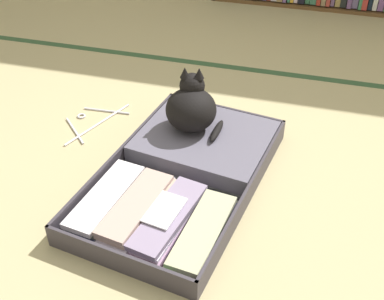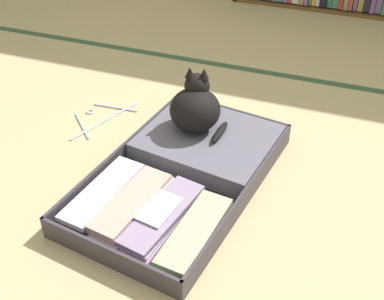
# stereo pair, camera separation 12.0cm
# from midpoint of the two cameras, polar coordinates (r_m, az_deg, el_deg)

# --- Properties ---
(ground_plane) EXTENTS (10.00, 10.00, 0.00)m
(ground_plane) POSITION_cam_midpoint_polar(r_m,az_deg,el_deg) (1.94, 1.30, -6.33)
(ground_plane) COLOR tan
(tatami_border) EXTENTS (4.80, 0.05, 0.00)m
(tatami_border) POSITION_cam_midpoint_polar(r_m,az_deg,el_deg) (2.85, 8.88, 8.96)
(tatami_border) COLOR #304E2F
(tatami_border) RESTS_ON ground_plane
(open_suitcase) EXTENTS (0.72, 1.05, 0.10)m
(open_suitcase) POSITION_cam_midpoint_polar(r_m,az_deg,el_deg) (2.02, 0.95, -2.36)
(open_suitcase) COLOR #37323A
(open_suitcase) RESTS_ON ground_plane
(black_cat) EXTENTS (0.27, 0.25, 0.27)m
(black_cat) POSITION_cam_midpoint_polar(r_m,az_deg,el_deg) (2.13, 2.07, 4.93)
(black_cat) COLOR black
(black_cat) RESTS_ON open_suitcase
(clothes_hanger) EXTENTS (0.28, 0.40, 0.01)m
(clothes_hanger) POSITION_cam_midpoint_polar(r_m,az_deg,el_deg) (2.44, -9.13, 3.73)
(clothes_hanger) COLOR silver
(clothes_hanger) RESTS_ON ground_plane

